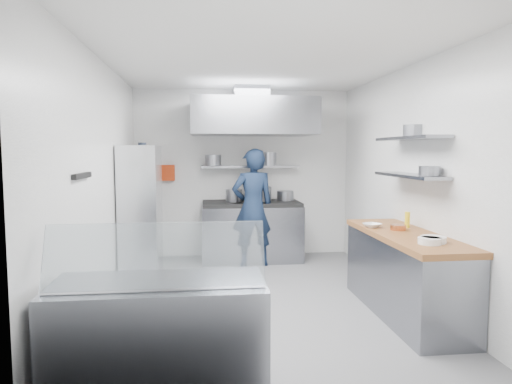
{
  "coord_description": "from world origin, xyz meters",
  "views": [
    {
      "loc": [
        -0.68,
        -5.21,
        1.77
      ],
      "look_at": [
        0.0,
        0.6,
        1.25
      ],
      "focal_mm": 32.0,
      "sensor_mm": 36.0,
      "label": 1
    }
  ],
  "objects": [
    {
      "name": "floor",
      "position": [
        0.0,
        0.0,
        0.0
      ],
      "size": [
        5.0,
        5.0,
        0.0
      ],
      "primitive_type": "plane",
      "color": "slate",
      "rests_on": "ground"
    },
    {
      "name": "ceiling",
      "position": [
        0.0,
        0.0,
        2.8
      ],
      "size": [
        5.0,
        5.0,
        0.0
      ],
      "primitive_type": "plane",
      "rotation": [
        3.14,
        0.0,
        0.0
      ],
      "color": "silver",
      "rests_on": "wall_back"
    },
    {
      "name": "wall_back",
      "position": [
        0.0,
        2.5,
        1.4
      ],
      "size": [
        3.6,
        2.8,
        0.02
      ],
      "primitive_type": "cube",
      "rotation": [
        1.57,
        0.0,
        0.0
      ],
      "color": "white",
      "rests_on": "floor"
    },
    {
      "name": "wall_front",
      "position": [
        0.0,
        -2.5,
        1.4
      ],
      "size": [
        3.6,
        2.8,
        0.02
      ],
      "primitive_type": "cube",
      "rotation": [
        -1.57,
        0.0,
        0.0
      ],
      "color": "white",
      "rests_on": "floor"
    },
    {
      "name": "wall_left",
      "position": [
        -1.8,
        0.0,
        1.4
      ],
      "size": [
        2.8,
        5.0,
        0.02
      ],
      "primitive_type": "cube",
      "rotation": [
        1.57,
        0.0,
        1.57
      ],
      "color": "white",
      "rests_on": "floor"
    },
    {
      "name": "wall_right",
      "position": [
        1.8,
        0.0,
        1.4
      ],
      "size": [
        2.8,
        5.0,
        0.02
      ],
      "primitive_type": "cube",
      "rotation": [
        1.57,
        0.0,
        -1.57
      ],
      "color": "white",
      "rests_on": "floor"
    },
    {
      "name": "gas_range",
      "position": [
        0.1,
        2.1,
        0.45
      ],
      "size": [
        1.6,
        0.8,
        0.9
      ],
      "primitive_type": "cube",
      "color": "gray",
      "rests_on": "floor"
    },
    {
      "name": "cooktop",
      "position": [
        0.1,
        2.1,
        0.93
      ],
      "size": [
        1.57,
        0.78,
        0.06
      ],
      "primitive_type": "cube",
      "color": "black",
      "rests_on": "gas_range"
    },
    {
      "name": "stock_pot_left",
      "position": [
        -0.18,
        2.12,
        1.06
      ],
      "size": [
        0.27,
        0.27,
        0.2
      ],
      "primitive_type": "cylinder",
      "color": "slate",
      "rests_on": "cooktop"
    },
    {
      "name": "stock_pot_mid",
      "position": [
        0.28,
        2.15,
        1.08
      ],
      "size": [
        0.3,
        0.3,
        0.24
      ],
      "primitive_type": "cylinder",
      "color": "slate",
      "rests_on": "cooktop"
    },
    {
      "name": "stock_pot_right",
      "position": [
        0.68,
        2.21,
        1.04
      ],
      "size": [
        0.28,
        0.28,
        0.16
      ],
      "primitive_type": "cylinder",
      "color": "slate",
      "rests_on": "cooktop"
    },
    {
      "name": "over_range_shelf",
      "position": [
        0.1,
        2.34,
        1.52
      ],
      "size": [
        1.6,
        0.3,
        0.04
      ],
      "primitive_type": "cube",
      "color": "gray",
      "rests_on": "wall_back"
    },
    {
      "name": "shelf_pot_a",
      "position": [
        -0.51,
        2.12,
        1.63
      ],
      "size": [
        0.26,
        0.26,
        0.18
      ],
      "primitive_type": "cylinder",
      "color": "slate",
      "rests_on": "over_range_shelf"
    },
    {
      "name": "shelf_pot_b",
      "position": [
        0.38,
        2.13,
        1.65
      ],
      "size": [
        0.28,
        0.28,
        0.22
      ],
      "primitive_type": "cylinder",
      "color": "slate",
      "rests_on": "over_range_shelf"
    },
    {
      "name": "extractor_hood",
      "position": [
        0.1,
        1.93,
        2.3
      ],
      "size": [
        1.9,
        1.15,
        0.55
      ],
      "primitive_type": "cube",
      "color": "gray",
      "rests_on": "wall_back"
    },
    {
      "name": "hood_duct",
      "position": [
        0.1,
        2.15,
        2.68
      ],
      "size": [
        0.55,
        0.55,
        0.24
      ],
      "primitive_type": "cube",
      "color": "slate",
      "rests_on": "extractor_hood"
    },
    {
      "name": "red_firebox",
      "position": [
        -1.25,
        2.44,
        1.42
      ],
      "size": [
        0.22,
        0.1,
        0.26
      ],
      "primitive_type": "cube",
      "color": "#BD320F",
      "rests_on": "wall_back"
    },
    {
      "name": "chef",
      "position": [
        0.08,
        1.72,
        0.91
      ],
      "size": [
        0.73,
        0.54,
        1.81
      ],
      "primitive_type": "imported",
      "rotation": [
        0.0,
        0.0,
        3.31
      ],
      "color": "#111E35",
      "rests_on": "floor"
    },
    {
      "name": "wire_rack",
      "position": [
        -1.53,
        1.16,
        0.93
      ],
      "size": [
        0.5,
        0.9,
        1.85
      ],
      "primitive_type": "cube",
      "color": "silver",
      "rests_on": "floor"
    },
    {
      "name": "rack_bin_a",
      "position": [
        -1.53,
        1.1,
        0.8
      ],
      "size": [
        0.14,
        0.18,
        0.16
      ],
      "primitive_type": "cube",
      "color": "white",
      "rests_on": "wire_rack"
    },
    {
      "name": "rack_bin_b",
      "position": [
        -1.53,
        1.26,
        1.3
      ],
      "size": [
        0.13,
        0.16,
        0.15
      ],
      "primitive_type": "cube",
      "color": "yellow",
      "rests_on": "wire_rack"
    },
    {
      "name": "rack_jar",
      "position": [
        -1.48,
        1.03,
        1.8
      ],
      "size": [
        0.11,
        0.11,
        0.18
      ],
      "primitive_type": "cylinder",
      "color": "black",
      "rests_on": "wire_rack"
    },
    {
      "name": "knife_strip",
      "position": [
        -1.78,
        -0.9,
        1.55
      ],
      "size": [
        0.04,
        0.55,
        0.05
      ],
      "primitive_type": "cube",
      "color": "black",
      "rests_on": "wall_left"
    },
    {
      "name": "prep_counter_base",
      "position": [
        1.48,
        -0.6,
        0.42
      ],
      "size": [
        0.62,
        2.0,
        0.84
      ],
      "primitive_type": "cube",
      "color": "gray",
      "rests_on": "floor"
    },
    {
      "name": "prep_counter_top",
      "position": [
        1.48,
        -0.6,
        0.87
      ],
      "size": [
        0.65,
        2.04,
        0.06
      ],
      "primitive_type": "cube",
      "color": "brown",
      "rests_on": "prep_counter_base"
    },
    {
      "name": "plate_stack_a",
      "position": [
        1.51,
        -1.13,
        0.93
      ],
      "size": [
        0.24,
        0.24,
        0.06
      ],
      "primitive_type": "cylinder",
      "color": "white",
      "rests_on": "prep_counter_top"
    },
    {
      "name": "plate_stack_b",
      "position": [
        1.44,
        -1.19,
        0.93
      ],
      "size": [
        0.22,
        0.22,
        0.06
      ],
      "primitive_type": "cylinder",
      "color": "white",
      "rests_on": "prep_counter_top"
    },
    {
      "name": "copper_pan",
      "position": [
        1.47,
        -0.42,
        0.93
      ],
      "size": [
        0.17,
        0.17,
        0.06
      ],
      "primitive_type": "cylinder",
      "color": "#BA6434",
      "rests_on": "prep_counter_top"
    },
    {
      "name": "squeeze_bottle",
      "position": [
        1.65,
        -0.26,
        0.99
      ],
      "size": [
        0.06,
        0.06,
        0.18
      ],
      "primitive_type": "cylinder",
      "color": "yellow",
      "rests_on": "prep_counter_top"
    },
    {
      "name": "mixing_bowl",
      "position": [
        1.25,
        -0.22,
        0.92
      ],
      "size": [
        0.26,
        0.26,
        0.05
      ],
      "primitive_type": "imported",
      "rotation": [
        0.0,
        0.0,
        0.43
      ],
      "color": "white",
      "rests_on": "prep_counter_top"
    },
    {
      "name": "wall_shelf_lower",
      "position": [
        1.64,
        -0.3,
        1.5
      ],
      "size": [
        0.3,
        1.3,
        0.04
      ],
      "primitive_type": "cube",
      "color": "gray",
      "rests_on": "wall_right"
    },
    {
      "name": "wall_shelf_upper",
      "position": [
        1.64,
        -0.3,
        1.92
      ],
      "size": [
        0.3,
        1.3,
        0.04
      ],
      "primitive_type": "cube",
      "color": "gray",
      "rests_on": "wall_right"
    },
    {
      "name": "shelf_pot_c",
      "position": [
        1.67,
        -0.71,
        1.57
      ],
      "size": [
        0.22,
        0.22,
        0.1
      ],
      "primitive_type": "cylinder",
      "color": "slate",
      "rests_on": "wall_shelf_lower"
    },
    {
      "name": "shelf_pot_d",
      "position": [
        1.77,
        -0.13,
        2.01
      ],
      "size": [
        0.26,
        0.26,
        0.14
      ],
      "primitive_type": "cylinder",
      "color": "slate",
      "rests_on": "wall_shelf_upper"
    },
    {
      "name": "display_case",
      "position": [
        -1.0,
        -2.0,
        0.42
      ],
      "size": [
        1.5,
        0.7,
        0.85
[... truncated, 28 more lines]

